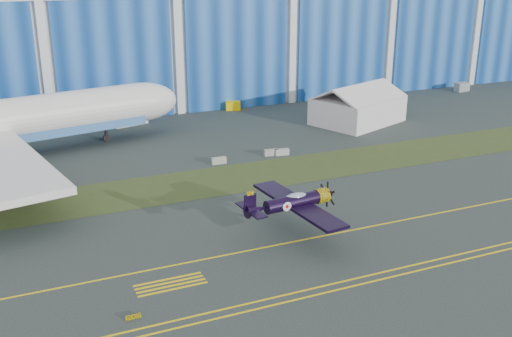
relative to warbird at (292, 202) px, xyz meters
name	(u,v)px	position (x,y,z in m)	size (l,w,h in m)	color
ground	(312,215)	(4.28, 3.59, -3.56)	(260.00, 260.00, 0.00)	#303936
grass_median	(260,174)	(4.28, 17.59, -3.54)	(260.00, 10.00, 0.02)	#475128
hangar	(146,17)	(4.28, 75.38, 11.40)	(220.00, 45.70, 30.00)	silver
taxiway_centreline	(336,233)	(4.28, -1.41, -3.55)	(200.00, 0.20, 0.02)	yellow
edge_line_near	(392,277)	(4.28, -10.91, -3.55)	(80.00, 0.20, 0.02)	yellow
edge_line_far	(385,272)	(4.28, -9.91, -3.55)	(80.00, 0.20, 0.02)	yellow
hold_short_ladder	(170,284)	(-13.72, -4.51, -3.55)	(6.00, 2.40, 0.02)	yellow
guard_board_left	(133,317)	(-17.72, -8.41, -3.38)	(1.20, 0.15, 0.35)	yellow
warbird	(292,202)	(0.00, 0.00, 0.00)	(12.50, 14.55, 3.99)	black
tent	(358,103)	(29.68, 34.77, -0.24)	(17.09, 14.93, 6.63)	white
shipping_container	(129,117)	(-5.88, 48.67, -2.30)	(5.82, 2.33, 2.52)	silver
tug	(233,106)	(13.80, 51.58, -2.79)	(2.63, 1.64, 1.53)	#FBCF03
gse_box	(462,87)	(63.67, 48.03, -2.66)	(2.99, 1.60, 1.80)	gray
barrier_a	(219,161)	(0.90, 23.70, -3.11)	(2.00, 0.60, 0.90)	#989C8D
barrier_b	(271,152)	(8.88, 24.17, -3.11)	(2.00, 0.60, 0.90)	gray
barrier_c	(282,152)	(10.34, 23.75, -3.11)	(2.00, 0.60, 0.90)	#9E9C95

